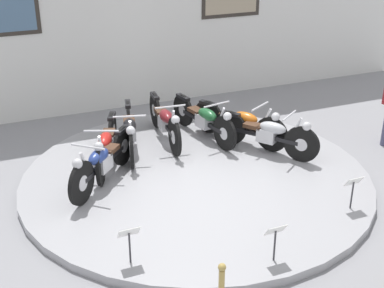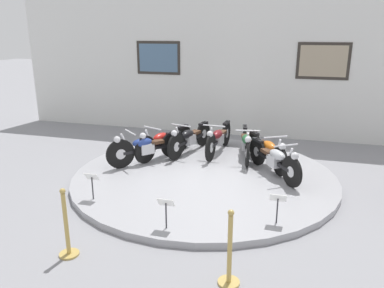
{
  "view_description": "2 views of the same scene",
  "coord_description": "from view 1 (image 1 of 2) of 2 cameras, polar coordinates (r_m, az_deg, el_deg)",
  "views": [
    {
      "loc": [
        -2.98,
        -6.99,
        4.14
      ],
      "look_at": [
        -0.03,
        0.11,
        0.62
      ],
      "focal_mm": 50.0,
      "sensor_mm": 36.0,
      "label": 1
    },
    {
      "loc": [
        1.79,
        -7.3,
        3.05
      ],
      "look_at": [
        -0.27,
        -0.02,
        0.76
      ],
      "focal_mm": 35.0,
      "sensor_mm": 36.0,
      "label": 2
    }
  ],
  "objects": [
    {
      "name": "motorcycle_orange",
      "position": [
        9.63,
        5.21,
        2.32
      ],
      "size": [
        1.04,
        1.74,
        0.79
      ],
      "color": "black",
      "rests_on": "display_platform"
    },
    {
      "name": "back_wall",
      "position": [
        11.4,
        -7.26,
        13.94
      ],
      "size": [
        14.0,
        0.22,
        4.12
      ],
      "color": "silver",
      "rests_on": "ground_plane"
    },
    {
      "name": "motorcycle_maroon",
      "position": [
        9.65,
        -2.92,
        2.55
      ],
      "size": [
        0.54,
        2.02,
        0.81
      ],
      "color": "black",
      "rests_on": "display_platform"
    },
    {
      "name": "motorcycle_silver",
      "position": [
        9.25,
        8.01,
        1.21
      ],
      "size": [
        1.19,
        1.64,
        0.79
      ],
      "color": "black",
      "rests_on": "display_platform"
    },
    {
      "name": "motorcycle_red",
      "position": [
        8.83,
        -9.11,
        -0.0
      ],
      "size": [
        0.82,
        1.86,
        0.8
      ],
      "color": "black",
      "rests_on": "display_platform"
    },
    {
      "name": "motorcycle_blue",
      "position": [
        8.27,
        -9.55,
        -1.74
      ],
      "size": [
        1.38,
        1.54,
        0.81
      ],
      "color": "black",
      "rests_on": "display_platform"
    },
    {
      "name": "info_placard_front_left",
      "position": [
        6.49,
        -6.72,
        -9.82
      ],
      "size": [
        0.26,
        0.11,
        0.51
      ],
      "color": "#333338",
      "rests_on": "display_platform"
    },
    {
      "name": "info_placard_front_centre",
      "position": [
        6.56,
        8.89,
        -9.54
      ],
      "size": [
        0.26,
        0.11,
        0.51
      ],
      "color": "#333338",
      "rests_on": "display_platform"
    },
    {
      "name": "ground_plane",
      "position": [
        8.66,
        0.44,
        -3.95
      ],
      "size": [
        60.0,
        60.0,
        0.0
      ],
      "primitive_type": "plane",
      "color": "gray"
    },
    {
      "name": "motorcycle_green",
      "position": [
        9.76,
        1.31,
        2.73
      ],
      "size": [
        0.56,
        1.95,
        0.79
      ],
      "color": "black",
      "rests_on": "display_platform"
    },
    {
      "name": "motorcycle_black",
      "position": [
        9.32,
        -6.66,
        1.53
      ],
      "size": [
        0.64,
        1.95,
        0.8
      ],
      "color": "black",
      "rests_on": "display_platform"
    },
    {
      "name": "info_placard_front_right",
      "position": [
        7.85,
        16.82,
        -4.27
      ],
      "size": [
        0.26,
        0.11,
        0.51
      ],
      "color": "#333338",
      "rests_on": "display_platform"
    },
    {
      "name": "display_platform",
      "position": [
        8.63,
        0.44,
        -3.6
      ],
      "size": [
        5.56,
        5.56,
        0.12
      ],
      "primitive_type": "cylinder",
      "color": "#99999E",
      "rests_on": "ground_plane"
    }
  ]
}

